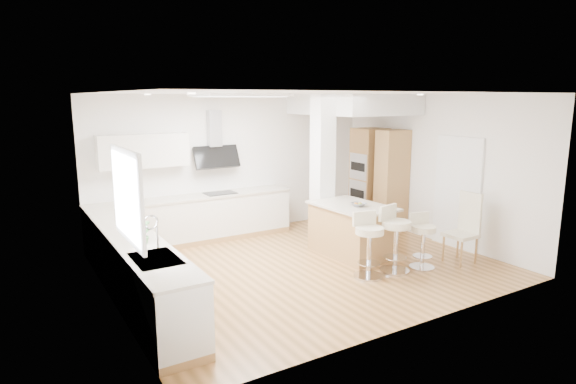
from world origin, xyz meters
TOP-DOWN VIEW (x-y plane):
  - ground at (0.00, 0.00)m, footprint 6.00×6.00m
  - ceiling at (0.00, 0.00)m, footprint 6.00×5.00m
  - wall_back at (0.00, 2.50)m, footprint 6.00×0.04m
  - wall_left at (-3.00, 0.00)m, footprint 0.04×5.00m
  - wall_right at (3.00, 0.00)m, footprint 0.04×5.00m
  - skylight at (-0.79, 0.60)m, footprint 4.10×2.10m
  - window_left at (-2.96, -0.90)m, footprint 0.06×1.28m
  - doorway_right at (2.97, -0.60)m, footprint 0.05×1.00m
  - counter_left at (-2.70, 0.23)m, footprint 0.63×4.50m
  - counter_back at (-0.91, 2.22)m, footprint 3.62×0.63m
  - pillar at (1.05, 0.95)m, footprint 0.35×0.35m
  - soffit at (2.10, 1.40)m, footprint 1.78×2.20m
  - oven_column at (2.68, 1.23)m, footprint 0.63×1.21m
  - peninsula at (1.07, 0.06)m, footprint 1.05×1.52m
  - bar_stool_a at (0.59, -0.94)m, footprint 0.52×0.52m
  - bar_stool_b at (1.10, -0.97)m, footprint 0.56×0.56m
  - bar_stool_c at (1.60, -1.09)m, footprint 0.49×0.49m
  - dining_chair at (2.44, -1.24)m, footprint 0.46×0.46m

SIDE VIEW (x-z plane):
  - ground at x=0.00m, z-range 0.00..0.00m
  - ceiling at x=0.00m, z-range -0.01..0.01m
  - peninsula at x=1.07m, z-range -0.03..0.94m
  - counter_left at x=-2.70m, z-range -0.22..1.13m
  - bar_stool_c at x=1.60m, z-range 0.06..0.96m
  - bar_stool_a at x=0.59m, z-range 0.06..1.07m
  - bar_stool_b at x=1.10m, z-range 0.07..1.13m
  - dining_chair at x=2.44m, z-range 0.04..1.22m
  - counter_back at x=-0.91m, z-range -0.55..1.95m
  - doorway_right at x=2.97m, z-range -0.05..2.05m
  - oven_column at x=2.68m, z-range 0.00..2.10m
  - wall_back at x=0.00m, z-range 0.00..2.80m
  - wall_left at x=-3.00m, z-range 0.00..2.80m
  - wall_right at x=3.00m, z-range 0.00..2.80m
  - pillar at x=1.05m, z-range 0.00..2.80m
  - window_left at x=-2.96m, z-range 1.16..2.23m
  - soffit at x=2.10m, z-range 2.40..2.80m
  - skylight at x=-0.79m, z-range 2.74..2.80m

